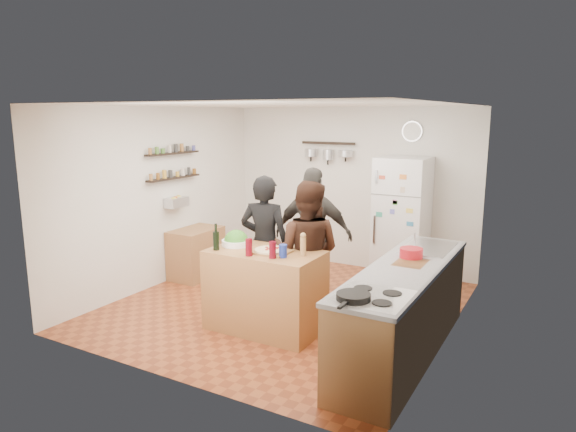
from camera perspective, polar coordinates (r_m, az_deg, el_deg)
The scene contains 26 objects.
room_shell at distance 6.61m, azimuth 1.23°, elevation 1.28°, with size 4.20×4.20×4.20m.
prep_island at distance 5.81m, azimuth -2.55°, elevation -8.25°, with size 1.25×0.72×0.91m, color #A56E3C.
pizza_board at distance 5.62m, azimuth -2.00°, elevation -3.98°, with size 0.42×0.34×0.02m, color brown.
pizza at distance 5.61m, azimuth -2.00°, elevation -3.79°, with size 0.34×0.34×0.02m, color beige.
salad_bowl at distance 5.93m, azimuth -5.78°, elevation -2.96°, with size 0.33×0.33×0.07m, color white.
wine_bottle at distance 5.75m, azimuth -7.99°, elevation -2.74°, with size 0.07×0.07×0.21m, color black.
wine_glass_near at distance 5.49m, azimuth -4.37°, elevation -3.49°, with size 0.08×0.08×0.18m, color #570711.
wine_glass_far at distance 5.38m, azimuth -1.73°, elevation -3.79°, with size 0.07×0.07×0.18m, color #520712.
pepper_mill at distance 5.48m, azimuth 1.69°, elevation -3.40°, with size 0.06×0.06×0.20m, color #A57845.
salt_canister at distance 5.41m, azimuth -0.56°, elevation -3.91°, with size 0.09×0.09×0.14m, color navy.
person_left at distance 6.25m, azimuth -2.59°, elevation -3.13°, with size 0.62×0.40×1.69m, color black.
person_center at distance 5.92m, azimuth 2.09°, elevation -4.05°, with size 0.81×0.63×1.66m, color black.
person_back at distance 6.62m, azimuth 2.83°, elevation -2.09°, with size 1.02×0.42×1.74m, color #2C2A27.
counter_run at distance 5.36m, azimuth 12.74°, elevation -10.32°, with size 0.63×2.63×0.90m, color #9E7042.
stove_top at distance 4.35m, azimuth 9.32°, elevation -8.87°, with size 0.60×0.62×0.02m, color white.
skillet at distance 4.23m, azimuth 7.28°, elevation -8.88°, with size 0.28×0.28×0.05m, color black.
sink at distance 6.00m, azimuth 15.29°, elevation -3.43°, with size 0.50×0.80×0.03m, color silver.
cutting_board at distance 5.36m, azimuth 13.46°, elevation -5.15°, with size 0.30×0.40×0.02m, color brown.
red_bowl at distance 5.53m, azimuth 13.53°, elevation -4.00°, with size 0.24×0.24×0.10m, color #AC131D.
fridge at distance 7.56m, azimuth 12.51°, elevation -0.42°, with size 0.70×0.68×1.80m, color white.
wall_clock at distance 7.73m, azimuth 13.64°, elevation 9.13°, with size 0.30×0.30×0.03m, color silver.
spice_shelf_lower at distance 7.52m, azimuth -12.56°, elevation 4.16°, with size 0.12×1.00×0.03m, color black.
spice_shelf_upper at distance 7.49m, azimuth -12.68°, elevation 6.81°, with size 0.12×1.00×0.03m, color black.
produce_basket at distance 7.55m, azimuth -12.28°, elevation 1.51°, with size 0.18×0.35×0.14m, color silver.
side_table at distance 7.77m, azimuth -10.15°, elevation -4.07°, with size 0.50×0.80×0.73m, color #A87446.
pot_rack at distance 8.12m, azimuth 4.48°, elevation 8.08°, with size 0.90×0.04×0.04m, color black.
Camera 1 is at (3.07, -5.35, 2.40)m, focal length 32.00 mm.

